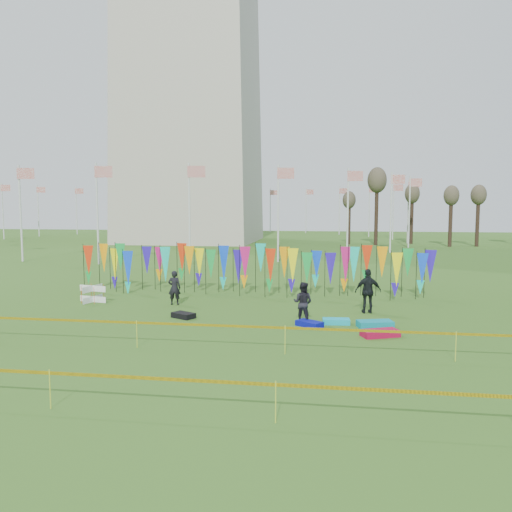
# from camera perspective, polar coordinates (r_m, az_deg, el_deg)

# --- Properties ---
(ground) EXTENTS (160.00, 160.00, 0.00)m
(ground) POSITION_cam_1_polar(r_m,az_deg,el_deg) (18.37, -5.18, -8.60)
(ground) COLOR #305618
(ground) RESTS_ON ground
(flagpole_ring) EXTENTS (57.40, 56.16, 8.00)m
(flagpole_ring) POSITION_cam_1_polar(r_m,az_deg,el_deg) (67.81, -7.20, 5.07)
(flagpole_ring) COLOR silver
(flagpole_ring) RESTS_ON ground
(banner_row) EXTENTS (18.64, 0.64, 2.46)m
(banner_row) POSITION_cam_1_polar(r_m,az_deg,el_deg) (25.76, -0.44, -0.93)
(banner_row) COLOR black
(banner_row) RESTS_ON ground
(caution_tape_near) EXTENTS (26.00, 0.02, 0.90)m
(caution_tape_near) POSITION_cam_1_polar(r_m,az_deg,el_deg) (16.00, -8.02, -7.89)
(caution_tape_near) COLOR #EEC305
(caution_tape_near) RESTS_ON ground
(caution_tape_far) EXTENTS (26.00, 0.02, 0.90)m
(caution_tape_far) POSITION_cam_1_polar(r_m,az_deg,el_deg) (11.53, -15.15, -13.37)
(caution_tape_far) COLOR #EEC305
(caution_tape_far) RESTS_ON ground
(box_kite) EXTENTS (0.74, 0.74, 0.82)m
(box_kite) POSITION_cam_1_polar(r_m,az_deg,el_deg) (24.96, -18.16, -4.12)
(box_kite) COLOR red
(box_kite) RESTS_ON ground
(person_left) EXTENTS (0.63, 0.49, 1.59)m
(person_left) POSITION_cam_1_polar(r_m,az_deg,el_deg) (23.42, -9.31, -3.59)
(person_left) COLOR black
(person_left) RESTS_ON ground
(person_mid) EXTENTS (0.89, 0.69, 1.62)m
(person_mid) POSITION_cam_1_polar(r_m,az_deg,el_deg) (19.51, 5.38, -5.34)
(person_mid) COLOR black
(person_mid) RESTS_ON ground
(person_right) EXTENTS (1.19, 0.79, 1.90)m
(person_right) POSITION_cam_1_polar(r_m,az_deg,el_deg) (21.78, 12.69, -3.93)
(person_right) COLOR black
(person_right) RESTS_ON ground
(kite_bag_turquoise) EXTENTS (1.06, 0.58, 0.21)m
(kite_bag_turquoise) POSITION_cam_1_polar(r_m,az_deg,el_deg) (19.69, 9.14, -7.38)
(kite_bag_turquoise) COLOR #0DB1CE
(kite_bag_turquoise) RESTS_ON ground
(kite_bag_blue) EXTENTS (1.11, 1.01, 0.21)m
(kite_bag_blue) POSITION_cam_1_polar(r_m,az_deg,el_deg) (19.15, 6.13, -7.71)
(kite_bag_blue) COLOR #090F9F
(kite_bag_blue) RESTS_ON ground
(kite_bag_red) EXTENTS (1.42, 1.04, 0.24)m
(kite_bag_red) POSITION_cam_1_polar(r_m,az_deg,el_deg) (18.12, 14.00, -8.55)
(kite_bag_red) COLOR #AA0B34
(kite_bag_red) RESTS_ON ground
(kite_bag_black) EXTENTS (1.08, 0.93, 0.22)m
(kite_bag_black) POSITION_cam_1_polar(r_m,az_deg,el_deg) (20.70, -8.30, -6.72)
(kite_bag_black) COLOR black
(kite_bag_black) RESTS_ON ground
(kite_bag_teal) EXTENTS (1.42, 0.93, 0.25)m
(kite_bag_teal) POSITION_cam_1_polar(r_m,az_deg,el_deg) (19.43, 13.45, -7.57)
(kite_bag_teal) COLOR #0B8A9D
(kite_bag_teal) RESTS_ON ground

